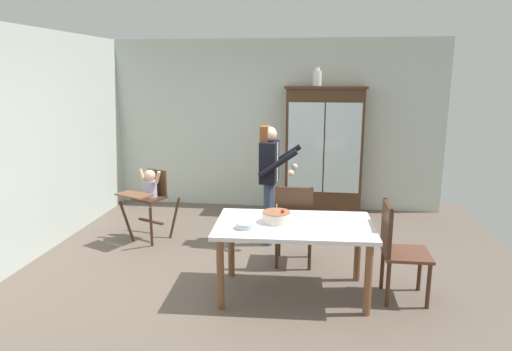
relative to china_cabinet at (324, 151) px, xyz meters
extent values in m
plane|color=#66564C|center=(-0.80, -2.37, -1.00)|extent=(6.24, 6.24, 0.00)
cube|color=beige|center=(-0.80, 0.26, 0.35)|extent=(5.32, 0.06, 2.70)
cube|color=beige|center=(-3.43, -2.37, 0.35)|extent=(0.06, 5.32, 2.70)
cube|color=#422819|center=(0.00, 0.00, -0.03)|extent=(1.16, 0.42, 1.94)
cube|color=#422819|center=(0.00, 0.00, 0.97)|extent=(1.22, 0.48, 0.04)
cube|color=silver|center=(-0.27, -0.21, 0.07)|extent=(0.53, 0.01, 1.36)
cube|color=silver|center=(0.27, -0.21, 0.07)|extent=(0.53, 0.01, 1.36)
cube|color=#422819|center=(0.00, 0.00, 0.07)|extent=(1.08, 0.36, 0.02)
cylinder|color=white|center=(-0.13, 0.00, 1.10)|extent=(0.13, 0.13, 0.22)
cylinder|color=white|center=(-0.13, 0.00, 1.23)|extent=(0.07, 0.07, 0.05)
cylinder|color=#422819|center=(-2.55, -1.64, -0.72)|extent=(0.18, 0.10, 0.56)
cylinder|color=#422819|center=(-2.15, -1.82, -0.72)|extent=(0.10, 0.18, 0.56)
cylinder|color=#422819|center=(-2.37, -1.24, -0.72)|extent=(0.10, 0.18, 0.56)
cylinder|color=#422819|center=(-1.97, -1.42, -0.72)|extent=(0.18, 0.10, 0.56)
cube|color=#422819|center=(-2.26, -1.53, -0.75)|extent=(0.40, 0.21, 0.02)
cube|color=#422819|center=(-2.26, -1.53, -0.43)|extent=(0.45, 0.45, 0.02)
cube|color=#422819|center=(-2.20, -1.39, -0.24)|extent=(0.29, 0.15, 0.34)
cube|color=brown|center=(-2.37, -1.78, -0.32)|extent=(0.50, 0.40, 0.02)
cylinder|color=#B2ADD1|center=(-2.25, -1.51, -0.30)|extent=(0.17, 0.17, 0.22)
sphere|color=beige|center=(-2.25, -1.51, -0.13)|extent=(0.15, 0.15, 0.15)
cylinder|color=beige|center=(-2.38, -1.45, -0.13)|extent=(0.11, 0.08, 0.17)
cylinder|color=beige|center=(-2.12, -1.57, -0.13)|extent=(0.11, 0.08, 0.17)
cylinder|color=#33425B|center=(-0.70, -1.52, -0.59)|extent=(0.11, 0.11, 0.82)
cylinder|color=#33425B|center=(-0.69, -1.35, -0.59)|extent=(0.11, 0.11, 0.82)
cube|color=black|center=(-0.70, -1.43, 0.08)|extent=(0.22, 0.37, 0.52)
cube|color=white|center=(-0.59, -1.44, 0.08)|extent=(0.01, 0.06, 0.49)
sphere|color=beige|center=(-0.70, -1.43, 0.43)|extent=(0.19, 0.19, 0.19)
cube|color=brown|center=(-0.75, -1.43, 0.31)|extent=(0.11, 0.21, 0.44)
cylinder|color=black|center=(-0.57, -1.64, 0.10)|extent=(0.49, 0.10, 0.37)
sphere|color=beige|center=(-0.41, -1.65, -0.01)|extent=(0.08, 0.08, 0.08)
cylinder|color=black|center=(-0.54, -1.24, 0.10)|extent=(0.49, 0.10, 0.37)
sphere|color=beige|center=(-0.39, -1.25, -0.01)|extent=(0.08, 0.08, 0.08)
cube|color=silver|center=(-0.30, -2.80, -0.28)|extent=(1.57, 0.97, 0.04)
cylinder|color=brown|center=(-0.96, -3.19, -0.65)|extent=(0.07, 0.07, 0.70)
cylinder|color=brown|center=(0.39, -3.13, -0.65)|extent=(0.07, 0.07, 0.70)
cylinder|color=brown|center=(-1.00, -2.48, -0.65)|extent=(0.07, 0.07, 0.70)
cylinder|color=brown|center=(0.35, -2.41, -0.65)|extent=(0.07, 0.07, 0.70)
cylinder|color=beige|center=(-0.48, -2.78, -0.21)|extent=(0.28, 0.28, 0.10)
cylinder|color=#935B3D|center=(-0.48, -2.78, -0.15)|extent=(0.27, 0.27, 0.01)
cylinder|color=#F2E5CC|center=(-0.48, -2.78, -0.12)|extent=(0.01, 0.01, 0.06)
cone|color=yellow|center=(-0.48, -2.78, -0.08)|extent=(0.02, 0.02, 0.02)
sphere|color=red|center=(-0.42, -2.82, -0.13)|extent=(0.04, 0.04, 0.04)
cylinder|color=#B2BCC6|center=(-0.75, -3.00, -0.23)|extent=(0.18, 0.18, 0.05)
cylinder|color=#422819|center=(-0.16, -1.85, -0.77)|extent=(0.04, 0.04, 0.45)
cylinder|color=#422819|center=(-0.53, -1.85, -0.77)|extent=(0.04, 0.04, 0.45)
cylinder|color=#422819|center=(-0.15, -2.22, -0.77)|extent=(0.04, 0.04, 0.45)
cylinder|color=#422819|center=(-0.52, -2.22, -0.77)|extent=(0.04, 0.04, 0.45)
cube|color=brown|center=(-0.34, -2.03, -0.53)|extent=(0.45, 0.45, 0.03)
cube|color=#422819|center=(-0.34, -2.23, -0.28)|extent=(0.42, 0.05, 0.48)
cylinder|color=#422819|center=(-0.15, -2.23, -0.28)|extent=(0.03, 0.03, 0.48)
cylinder|color=#422819|center=(-0.53, -2.24, -0.28)|extent=(0.03, 0.03, 0.48)
cylinder|color=#422819|center=(0.97, -2.93, -0.77)|extent=(0.04, 0.04, 0.45)
cylinder|color=#422819|center=(0.96, -2.56, -0.77)|extent=(0.04, 0.04, 0.45)
cylinder|color=#422819|center=(0.60, -2.94, -0.77)|extent=(0.04, 0.04, 0.45)
cylinder|color=#422819|center=(0.59, -2.57, -0.77)|extent=(0.04, 0.04, 0.45)
cube|color=brown|center=(0.78, -2.75, -0.53)|extent=(0.44, 0.44, 0.03)
cube|color=#422819|center=(0.58, -2.75, -0.28)|extent=(0.04, 0.42, 0.48)
cylinder|color=#422819|center=(0.58, -2.94, -0.28)|extent=(0.03, 0.03, 0.48)
cylinder|color=#422819|center=(0.58, -2.56, -0.28)|extent=(0.03, 0.03, 0.48)
camera|label=1|loc=(-0.11, -7.03, 1.18)|focal=31.92mm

